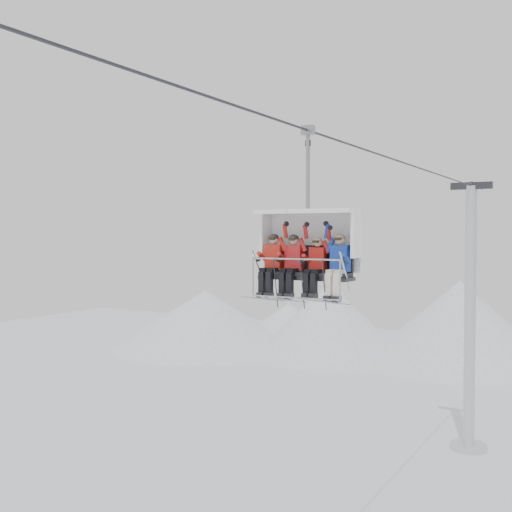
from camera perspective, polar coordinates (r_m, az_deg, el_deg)
The scene contains 8 objects.
ridgeline at distance 54.42m, azimuth 20.77°, elevation -6.69°, with size 72.00×21.00×7.00m.
lift_tower_right at distance 34.17m, azimuth 18.47°, elevation -6.74°, with size 2.00×1.80×13.48m.
haul_cable at distance 13.06m, azimuth 0.00°, elevation 12.62°, with size 0.06×0.06×50.00m, color #2C2C31.
chairlift_carrier at distance 15.16m, azimuth 4.81°, elevation 1.16°, with size 2.38×1.17×3.98m.
skier_far_left at distance 15.27m, azimuth 1.44°, elevation -0.57°, with size 0.41×1.69×1.62m.
skier_center_left at distance 15.03m, azimuth 3.24°, elevation -0.64°, with size 0.40×1.69×1.60m.
skier_center_right at distance 14.77m, azimuth 5.34°, elevation -0.80°, with size 0.37×1.69×1.51m.
skier_far_right at distance 14.56m, azimuth 7.33°, elevation -0.71°, with size 0.41×1.69×1.62m.
Camera 1 is at (6.27, -11.20, 10.88)m, focal length 45.00 mm.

